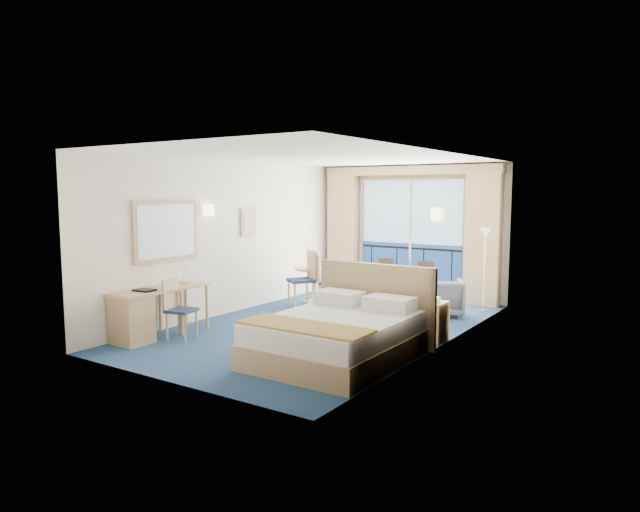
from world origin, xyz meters
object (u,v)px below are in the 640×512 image
(bed, at_px, (339,335))
(desk, at_px, (138,314))
(round_table, at_px, (314,276))
(armchair, at_px, (442,297))
(desk_chair, at_px, (177,305))
(table_chair_a, at_px, (325,277))
(table_chair_b, at_px, (306,275))
(floor_lamp, at_px, (485,248))
(nightstand, at_px, (430,321))

(bed, height_order, desk, bed)
(round_table, bearing_deg, armchair, 6.49)
(desk_chair, bearing_deg, bed, -94.70)
(desk, distance_m, desk_chair, 0.56)
(table_chair_a, bearing_deg, bed, -176.39)
(desk_chair, distance_m, table_chair_b, 2.95)
(bed, height_order, table_chair_a, bed)
(floor_lamp, bearing_deg, table_chair_a, -153.42)
(bed, xyz_separation_m, table_chair_b, (-2.30, 2.54, 0.28))
(desk, bearing_deg, nightstand, 34.22)
(armchair, xyz_separation_m, floor_lamp, (0.49, 0.74, 0.82))
(floor_lamp, xyz_separation_m, desk, (-3.48, -4.85, -0.74))
(bed, xyz_separation_m, table_chair_a, (-1.98, 2.70, 0.24))
(bed, distance_m, table_chair_b, 3.44)
(bed, distance_m, nightstand, 1.63)
(bed, xyz_separation_m, desk_chair, (-2.56, -0.40, 0.18))
(table_chair_a, bearing_deg, round_table, 25.00)
(bed, height_order, nightstand, bed)
(nightstand, xyz_separation_m, table_chair_b, (-2.91, 1.02, 0.31))
(bed, bearing_deg, table_chair_a, 126.22)
(bed, relative_size, desk, 1.40)
(nightstand, bearing_deg, desk_chair, -148.77)
(desk_chair, bearing_deg, round_table, -16.30)
(floor_lamp, xyz_separation_m, table_chair_b, (-2.91, -1.46, -0.55))
(desk, relative_size, desk_chair, 1.76)
(armchair, relative_size, table_chair_a, 0.71)
(desk, xyz_separation_m, table_chair_b, (0.57, 3.39, 0.20))
(armchair, distance_m, desk_chair, 4.53)
(armchair, bearing_deg, desk, 25.99)
(bed, distance_m, desk_chair, 2.59)
(floor_lamp, distance_m, round_table, 3.24)
(desk, xyz_separation_m, round_table, (0.47, 3.82, 0.12))
(bed, xyz_separation_m, desk, (-2.87, -0.85, 0.08))
(floor_lamp, bearing_deg, table_chair_b, -153.33)
(table_chair_a, distance_m, table_chair_b, 0.36)
(desk, bearing_deg, table_chair_b, 80.44)
(desk, xyz_separation_m, desk_chair, (0.32, 0.45, 0.09))
(round_table, relative_size, table_chair_a, 0.77)
(table_chair_a, bearing_deg, nightstand, -147.24)
(bed, distance_m, table_chair_a, 3.36)
(nightstand, relative_size, desk, 0.38)
(armchair, relative_size, table_chair_b, 0.67)
(armchair, xyz_separation_m, round_table, (-2.52, -0.29, 0.20))
(floor_lamp, relative_size, table_chair_b, 1.42)
(bed, relative_size, table_chair_b, 2.04)
(armchair, distance_m, table_chair_a, 2.18)
(floor_lamp, bearing_deg, bed, -98.63)
(round_table, bearing_deg, nightstand, -25.79)
(table_chair_b, bearing_deg, armchair, 51.97)
(floor_lamp, bearing_deg, armchair, -123.63)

